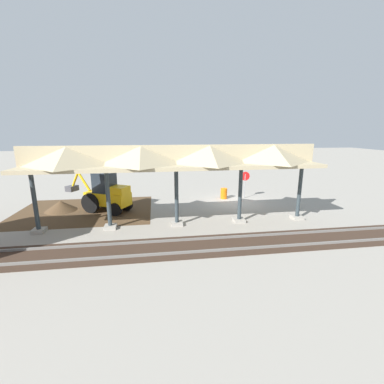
% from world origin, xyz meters
% --- Properties ---
extents(ground_plane, '(120.00, 120.00, 0.00)m').
position_xyz_m(ground_plane, '(0.00, 0.00, 0.00)').
color(ground_plane, gray).
extents(dirt_work_zone, '(9.49, 7.00, 0.01)m').
position_xyz_m(dirt_work_zone, '(11.37, 0.76, 0.00)').
color(dirt_work_zone, '#4C3823').
rests_on(dirt_work_zone, ground).
extents(platform_canopy, '(17.15, 3.20, 4.90)m').
position_xyz_m(platform_canopy, '(4.98, 4.58, 4.17)').
color(platform_canopy, '#9E998E').
rests_on(platform_canopy, ground).
extents(rail_tracks, '(60.00, 2.58, 0.15)m').
position_xyz_m(rail_tracks, '(0.00, 7.76, 0.03)').
color(rail_tracks, slate).
rests_on(rail_tracks, ground).
extents(stop_sign, '(0.76, 0.12, 2.31)m').
position_xyz_m(stop_sign, '(-1.34, -1.03, 1.66)').
color(stop_sign, gray).
rests_on(stop_sign, ground).
extents(backhoe, '(5.04, 3.52, 2.82)m').
position_xyz_m(backhoe, '(9.75, 1.04, 1.27)').
color(backhoe, '#EAB214').
rests_on(backhoe, ground).
extents(dirt_mound, '(4.47, 4.47, 1.46)m').
position_xyz_m(dirt_mound, '(13.12, 0.42, 0.00)').
color(dirt_mound, '#4C3823').
rests_on(dirt_mound, ground).
extents(traffic_barrel, '(0.56, 0.56, 0.90)m').
position_xyz_m(traffic_barrel, '(0.45, -1.15, 0.45)').
color(traffic_barrel, orange).
rests_on(traffic_barrel, ground).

